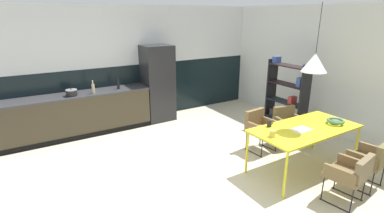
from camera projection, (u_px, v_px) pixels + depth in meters
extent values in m
plane|color=beige|center=(215.00, 177.00, 4.52)|extent=(8.69, 8.69, 0.00)
cube|color=black|center=(138.00, 91.00, 6.99)|extent=(6.59, 0.12, 1.34)
cube|color=silver|center=(135.00, 35.00, 6.58)|extent=(6.59, 0.12, 1.34)
cube|color=silver|center=(348.00, 74.00, 5.70)|extent=(0.12, 6.69, 2.69)
cube|color=#3D3424|center=(75.00, 116.00, 6.00)|extent=(3.16, 0.60, 0.87)
cube|color=#37373A|center=(72.00, 95.00, 5.86)|extent=(3.19, 0.63, 0.04)
cube|color=black|center=(80.00, 138.00, 5.87)|extent=(3.16, 0.01, 0.10)
cube|color=#232326|center=(158.00, 83.00, 6.81)|extent=(0.68, 0.60, 1.80)
cube|color=yellow|center=(305.00, 128.00, 4.53)|extent=(1.79, 0.86, 0.03)
cylinder|color=yellow|center=(247.00, 153.00, 4.54)|extent=(0.04, 0.04, 0.73)
cylinder|color=yellow|center=(315.00, 131.00, 5.38)|extent=(0.04, 0.04, 0.73)
cylinder|color=yellow|center=(285.00, 175.00, 3.91)|extent=(0.04, 0.04, 0.73)
cylinder|color=gold|center=(356.00, 147.00, 4.75)|extent=(0.04, 0.04, 0.73)
cube|color=brown|center=(262.00, 130.00, 5.29)|extent=(0.52, 0.50, 0.06)
cube|color=brown|center=(255.00, 117.00, 5.39)|extent=(0.46, 0.12, 0.32)
cube|color=brown|center=(270.00, 122.00, 5.38)|extent=(0.09, 0.42, 0.14)
cube|color=brown|center=(254.00, 128.00, 5.14)|extent=(0.09, 0.42, 0.14)
cylinder|color=black|center=(276.00, 142.00, 5.33)|extent=(0.02, 0.02, 0.39)
cylinder|color=black|center=(262.00, 147.00, 5.10)|extent=(0.02, 0.02, 0.39)
cylinder|color=black|center=(260.00, 135.00, 5.62)|extent=(0.02, 0.02, 0.39)
cylinder|color=black|center=(246.00, 140.00, 5.39)|extent=(0.02, 0.02, 0.39)
cylinder|color=black|center=(267.00, 147.00, 5.53)|extent=(0.05, 0.41, 0.02)
cylinder|color=black|center=(253.00, 153.00, 5.31)|extent=(0.05, 0.41, 0.02)
cube|color=brown|center=(346.00, 175.00, 3.84)|extent=(0.55, 0.53, 0.06)
cube|color=brown|center=(364.00, 169.00, 3.64)|extent=(0.46, 0.16, 0.29)
cube|color=brown|center=(340.00, 174.00, 3.67)|extent=(0.12, 0.42, 0.14)
cube|color=brown|center=(353.00, 163.00, 3.94)|extent=(0.12, 0.42, 0.14)
cylinder|color=black|center=(323.00, 188.00, 3.92)|extent=(0.02, 0.02, 0.38)
cylinder|color=black|center=(335.00, 178.00, 4.17)|extent=(0.02, 0.02, 0.38)
cylinder|color=black|center=(352.00, 201.00, 3.64)|extent=(0.02, 0.02, 0.38)
cylinder|color=black|center=(364.00, 189.00, 3.89)|extent=(0.02, 0.02, 0.38)
cylinder|color=black|center=(335.00, 206.00, 3.84)|extent=(0.09, 0.41, 0.02)
cylinder|color=black|center=(347.00, 194.00, 4.09)|extent=(0.09, 0.41, 0.02)
cube|color=brown|center=(289.00, 125.00, 5.54)|extent=(0.57, 0.56, 0.06)
cube|color=brown|center=(284.00, 113.00, 5.66)|extent=(0.46, 0.18, 0.30)
cube|color=brown|center=(299.00, 119.00, 5.57)|extent=(0.14, 0.41, 0.14)
cube|color=brown|center=(280.00, 122.00, 5.44)|extent=(0.14, 0.41, 0.14)
cylinder|color=black|center=(303.00, 138.00, 5.49)|extent=(0.02, 0.02, 0.38)
cylinder|color=black|center=(285.00, 141.00, 5.37)|extent=(0.02, 0.02, 0.38)
cylinder|color=black|center=(290.00, 131.00, 5.84)|extent=(0.02, 0.02, 0.38)
cylinder|color=black|center=(274.00, 133.00, 5.72)|extent=(0.02, 0.02, 0.38)
cylinder|color=black|center=(295.00, 143.00, 5.72)|extent=(0.11, 0.41, 0.02)
cylinder|color=black|center=(278.00, 146.00, 5.60)|extent=(0.11, 0.41, 0.02)
cube|color=brown|center=(366.00, 160.00, 4.19)|extent=(0.54, 0.52, 0.06)
cube|color=brown|center=(384.00, 154.00, 3.99)|extent=(0.46, 0.14, 0.32)
cube|color=brown|center=(361.00, 159.00, 4.03)|extent=(0.11, 0.42, 0.14)
cube|color=brown|center=(373.00, 150.00, 4.29)|extent=(0.11, 0.42, 0.14)
cylinder|color=black|center=(344.00, 173.00, 4.28)|extent=(0.02, 0.02, 0.39)
cylinder|color=black|center=(356.00, 165.00, 4.52)|extent=(0.02, 0.02, 0.39)
cylinder|color=black|center=(372.00, 184.00, 4.00)|extent=(0.02, 0.02, 0.39)
cylinder|color=black|center=(383.00, 174.00, 4.24)|extent=(0.02, 0.02, 0.39)
cylinder|color=black|center=(355.00, 189.00, 4.20)|extent=(0.07, 0.41, 0.02)
cylinder|color=black|center=(367.00, 180.00, 4.44)|extent=(0.07, 0.41, 0.02)
cylinder|color=#4C704C|center=(335.00, 122.00, 4.66)|extent=(0.13, 0.13, 0.06)
torus|color=#477253|center=(336.00, 121.00, 4.66)|extent=(0.28, 0.28, 0.04)
cube|color=white|center=(298.00, 131.00, 4.39)|extent=(0.15, 0.21, 0.01)
cube|color=white|center=(305.00, 129.00, 4.46)|extent=(0.15, 0.21, 0.01)
cube|color=#334C8C|center=(301.00, 129.00, 4.42)|extent=(0.01, 0.21, 0.00)
cylinder|color=gold|center=(272.00, 134.00, 4.17)|extent=(0.09, 0.09, 0.10)
torus|color=gold|center=(275.00, 132.00, 4.19)|extent=(0.07, 0.01, 0.07)
cylinder|color=black|center=(269.00, 124.00, 4.54)|extent=(0.07, 0.07, 0.11)
torus|color=black|center=(272.00, 123.00, 4.56)|extent=(0.07, 0.01, 0.07)
cylinder|color=black|center=(72.00, 93.00, 5.73)|extent=(0.22, 0.22, 0.12)
cylinder|color=gray|center=(71.00, 90.00, 5.71)|extent=(0.22, 0.22, 0.01)
sphere|color=black|center=(71.00, 89.00, 5.70)|extent=(0.02, 0.02, 0.02)
cylinder|color=tan|center=(93.00, 89.00, 5.90)|extent=(0.06, 0.06, 0.20)
cylinder|color=tan|center=(93.00, 82.00, 5.86)|extent=(0.03, 0.03, 0.08)
cylinder|color=black|center=(118.00, 85.00, 6.26)|extent=(0.06, 0.06, 0.19)
cylinder|color=black|center=(118.00, 79.00, 6.22)|extent=(0.03, 0.03, 0.06)
cube|color=black|center=(271.00, 92.00, 6.54)|extent=(0.30, 0.03, 1.55)
cube|color=black|center=(304.00, 102.00, 5.80)|extent=(0.30, 0.03, 1.55)
cube|color=black|center=(284.00, 119.00, 6.33)|extent=(0.30, 0.89, 0.02)
cube|color=#262628|center=(274.00, 111.00, 6.57)|extent=(0.18, 0.10, 0.16)
cube|color=black|center=(286.00, 102.00, 6.21)|extent=(0.30, 0.89, 0.02)
cube|color=#B73833|center=(292.00, 100.00, 6.05)|extent=(0.18, 0.10, 0.15)
cube|color=black|center=(288.00, 84.00, 6.09)|extent=(0.30, 0.89, 0.02)
cube|color=#334C8C|center=(301.00, 82.00, 5.79)|extent=(0.18, 0.10, 0.19)
cube|color=black|center=(290.00, 66.00, 5.97)|extent=(0.30, 0.89, 0.02)
cube|color=#334C8C|center=(277.00, 60.00, 6.24)|extent=(0.18, 0.10, 0.14)
cylinder|color=black|center=(319.00, 28.00, 4.05)|extent=(0.01, 0.01, 0.71)
cone|color=silver|center=(315.00, 63.00, 4.20)|extent=(0.37, 0.37, 0.28)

